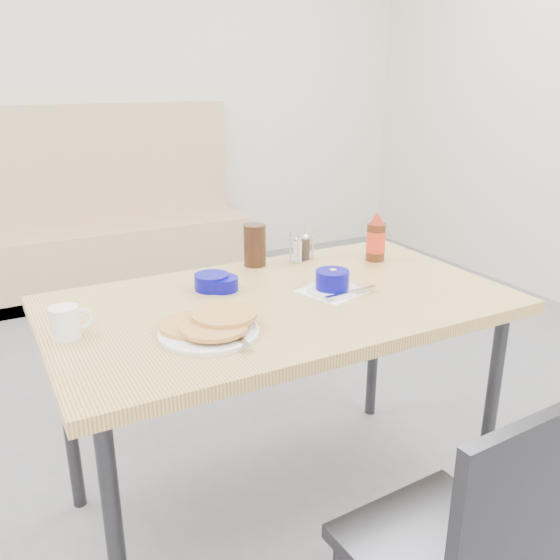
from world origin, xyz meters
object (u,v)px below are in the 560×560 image
butter_bowl (212,282)px  syrup_bottle (376,239)px  booth_bench (105,237)px  creamer_bowl (223,284)px  pancake_plate (210,327)px  amber_tumbler (255,245)px  dining_table (281,317)px  diner_chair (473,544)px  condiment_caddy (302,250)px  grits_setting (332,283)px  coffee_mug (66,322)px

butter_bowl → syrup_bottle: 0.65m
booth_bench → syrup_bottle: size_ratio=10.33×
creamer_bowl → butter_bowl: size_ratio=0.87×
pancake_plate → amber_tumbler: amber_tumbler is taller
dining_table → diner_chair: size_ratio=1.63×
pancake_plate → syrup_bottle: syrup_bottle is taller
creamer_bowl → amber_tumbler: 0.28m
dining_table → diner_chair: diner_chair is taller
pancake_plate → condiment_caddy: bearing=39.5°
diner_chair → creamer_bowl: diner_chair is taller
pancake_plate → grits_setting: bearing=13.5°
diner_chair → creamer_bowl: size_ratio=8.90×
condiment_caddy → pancake_plate: bearing=-157.6°
butter_bowl → grits_setting: bearing=-32.6°
creamer_bowl → condiment_caddy: condiment_caddy is taller
coffee_mug → dining_table: bearing=-1.8°
grits_setting → butter_bowl: size_ratio=2.11×
amber_tumbler → syrup_bottle: (0.42, -0.15, 0.00)m
butter_bowl → coffee_mug: bearing=-161.0°
grits_setting → amber_tumbler: bearing=104.3°
diner_chair → condiment_caddy: condiment_caddy is taller
creamer_bowl → butter_bowl: (-0.03, 0.03, 0.00)m
booth_bench → butter_bowl: bearing=-93.7°
amber_tumbler → butter_bowl: bearing=-145.6°
booth_bench → diner_chair: booth_bench is taller
booth_bench → syrup_bottle: bearing=-78.1°
coffee_mug → butter_bowl: 0.50m
amber_tumbler → syrup_bottle: bearing=-20.3°
amber_tumbler → condiment_caddy: amber_tumbler is taller
coffee_mug → amber_tumbler: (0.70, 0.32, 0.03)m
grits_setting → creamer_bowl: size_ratio=2.43×
dining_table → grits_setting: bearing=-8.6°
booth_bench → coffee_mug: size_ratio=17.20×
amber_tumbler → pancake_plate: bearing=-127.6°
booth_bench → amber_tumbler: size_ratio=12.69×
grits_setting → diner_chair: bearing=-101.6°
booth_bench → coffee_mug: (-0.62, -2.51, 0.45)m
booth_bench → amber_tumbler: 2.25m
booth_bench → grits_setting: size_ratio=8.13×
syrup_bottle → grits_setting: bearing=-147.0°
coffee_mug → grits_setting: 0.80m
pancake_plate → coffee_mug: coffee_mug is taller
coffee_mug → grits_setting: coffee_mug is taller
creamer_bowl → booth_bench: bearing=87.0°
dining_table → amber_tumbler: bearing=77.0°
pancake_plate → coffee_mug: size_ratio=2.63×
creamer_bowl → condiment_caddy: (0.38, 0.16, 0.02)m
creamer_bowl → amber_tumbler: size_ratio=0.64×
coffee_mug → syrup_bottle: (1.12, 0.17, 0.04)m
coffee_mug → grits_setting: size_ratio=0.47×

